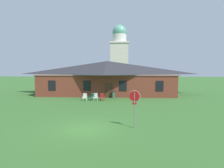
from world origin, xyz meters
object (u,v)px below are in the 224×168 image
Objects in this scene: stop_sign at (134,101)px; lawn_chair_left_end at (96,97)px; lawn_chair_near_door at (92,97)px; lawn_chair_middle at (102,97)px; trash_bin at (113,95)px; lawn_chair_by_porch at (85,97)px.

stop_sign is 2.79× the size of lawn_chair_left_end.
stop_sign is 12.73m from lawn_chair_near_door.
stop_sign reaches higher than lawn_chair_middle.
stop_sign is 2.79× the size of lawn_chair_near_door.
lawn_chair_near_door is at bearing 113.08° from stop_sign.
lawn_chair_left_end is (0.49, 0.09, 0.00)m from lawn_chair_near_door.
lawn_chair_near_door is at bearing -140.89° from trash_bin.
stop_sign is 2.79× the size of lawn_chair_middle.
lawn_chair_by_porch is 0.98× the size of trash_bin.
stop_sign is at bearing -81.01° from trash_bin.
lawn_chair_middle is (1.37, 0.05, 0.00)m from lawn_chair_near_door.
trash_bin reaches higher than lawn_chair_by_porch.
lawn_chair_by_porch is 4.40m from trash_bin.
lawn_chair_near_door is at bearing -177.97° from lawn_chair_middle.
lawn_chair_by_porch is at bearing -169.91° from lawn_chair_near_door.
lawn_chair_left_end is 1.00× the size of lawn_chair_middle.
lawn_chair_left_end is (-4.47, 11.73, -1.39)m from stop_sign.
stop_sign reaches higher than lawn_chair_left_end.
stop_sign reaches higher than lawn_chair_by_porch.
trash_bin reaches higher than lawn_chair_left_end.
stop_sign is 12.63m from lawn_chair_left_end.
lawn_chair_near_door is (-4.96, 11.64, -1.39)m from stop_sign.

